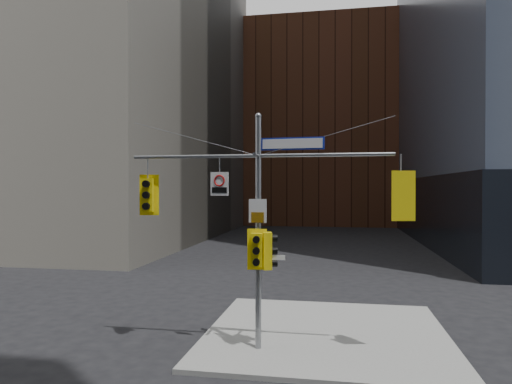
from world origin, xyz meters
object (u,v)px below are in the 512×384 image
(traffic_light_west_arm, at_px, (148,195))
(traffic_light_pole_front, at_px, (257,250))
(street_sign_blade, at_px, (292,144))
(regulatory_sign_arm, at_px, (219,183))
(traffic_light_east_arm, at_px, (401,196))
(traffic_light_pole_side, at_px, (269,251))
(signal_assembly, at_px, (258,208))

(traffic_light_west_arm, relative_size, traffic_light_pole_front, 1.05)
(street_sign_blade, distance_m, regulatory_sign_arm, 2.53)
(traffic_light_west_arm, height_order, traffic_light_east_arm, traffic_light_east_arm)
(traffic_light_west_arm, relative_size, traffic_light_east_arm, 0.91)
(traffic_light_west_arm, distance_m, traffic_light_pole_side, 4.23)
(traffic_light_pole_front, bearing_deg, traffic_light_pole_side, 34.83)
(traffic_light_east_arm, distance_m, street_sign_blade, 3.49)
(traffic_light_pole_front, xyz_separation_m, street_sign_blade, (1.03, 0.27, 3.18))
(street_sign_blade, bearing_deg, traffic_light_pole_front, -161.64)
(traffic_light_pole_side, relative_size, traffic_light_pole_front, 0.91)
(traffic_light_west_arm, bearing_deg, signal_assembly, -8.73)
(traffic_light_pole_side, height_order, regulatory_sign_arm, regulatory_sign_arm)
(traffic_light_pole_front, relative_size, street_sign_blade, 0.64)
(signal_assembly, relative_size, traffic_light_pole_side, 7.13)
(traffic_light_west_arm, height_order, traffic_light_pole_front, traffic_light_west_arm)
(regulatory_sign_arm, bearing_deg, traffic_light_pole_side, 7.78)
(signal_assembly, bearing_deg, traffic_light_east_arm, 0.01)
(regulatory_sign_arm, bearing_deg, traffic_light_pole_front, -5.20)
(signal_assembly, distance_m, traffic_light_pole_side, 1.34)
(regulatory_sign_arm, bearing_deg, signal_assembly, 7.31)
(traffic_light_east_arm, bearing_deg, traffic_light_pole_side, -14.34)
(traffic_light_pole_side, distance_m, traffic_light_pole_front, 0.44)
(traffic_light_east_arm, distance_m, traffic_light_pole_side, 4.19)
(traffic_light_east_arm, height_order, regulatory_sign_arm, same)
(traffic_light_pole_side, bearing_deg, traffic_light_west_arm, 76.72)
(signal_assembly, xyz_separation_m, street_sign_blade, (1.03, 0.00, 1.93))
(traffic_light_west_arm, distance_m, traffic_light_pole_front, 3.92)
(street_sign_blade, relative_size, regulatory_sign_arm, 2.65)
(traffic_light_east_arm, bearing_deg, traffic_light_west_arm, -14.17)
(traffic_light_east_arm, distance_m, traffic_light_pole_front, 4.48)
(traffic_light_east_arm, height_order, street_sign_blade, street_sign_blade)
(traffic_light_pole_front, distance_m, regulatory_sign_arm, 2.35)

